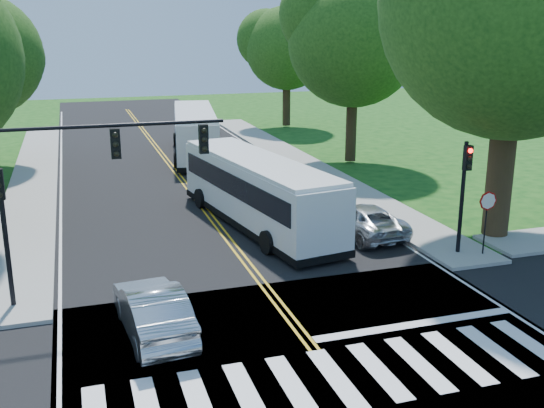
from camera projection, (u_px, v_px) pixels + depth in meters
name	position (u px, v px, depth m)	size (l,w,h in m)	color
ground	(329.00, 369.00, 16.82)	(140.00, 140.00, 0.00)	#104211
road	(197.00, 199.00, 33.33)	(14.00, 96.00, 0.01)	black
cross_road	(329.00, 369.00, 16.81)	(60.00, 12.00, 0.01)	black
center_line	(183.00, 182.00, 37.00)	(0.36, 70.00, 0.01)	gold
edge_line_w	(61.00, 190.00, 35.01)	(0.12, 70.00, 0.01)	silver
edge_line_e	(293.00, 174.00, 38.98)	(0.12, 70.00, 0.01)	silver
crosswalk	(336.00, 378.00, 16.35)	(12.60, 3.00, 0.01)	silver
stop_bar	(415.00, 324.00, 19.30)	(6.60, 0.40, 0.01)	silver
sidewalk_nw	(34.00, 179.00, 37.31)	(2.60, 40.00, 0.15)	gray
sidewalk_ne	(300.00, 162.00, 42.16)	(2.60, 40.00, 0.15)	gray
tree_ne_big	(517.00, 3.00, 24.77)	(10.80, 10.80, 14.91)	#322314
tree_east_mid	(354.00, 41.00, 40.08)	(8.40, 8.40, 11.93)	#322314
tree_east_far	(287.00, 49.00, 55.32)	(7.20, 7.20, 10.34)	#322314
signal_nw	(79.00, 171.00, 19.82)	(7.15, 0.46, 5.66)	black
signal_ne	(464.00, 183.00, 24.32)	(0.30, 0.46, 4.40)	black
stop_sign	(487.00, 208.00, 24.38)	(0.76, 0.08, 2.53)	black
bus_lead	(257.00, 190.00, 28.51)	(4.47, 12.18, 3.08)	silver
bus_follow	(195.00, 132.00, 43.98)	(4.57, 12.57, 3.19)	silver
hatchback	(153.00, 310.00, 18.51)	(1.62, 4.64, 1.53)	#B8BABF
suv	(362.00, 220.00, 27.43)	(2.24, 4.86, 1.35)	#BBBDC2
dark_sedan	(271.00, 168.00, 37.37)	(1.95, 4.79, 1.39)	black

